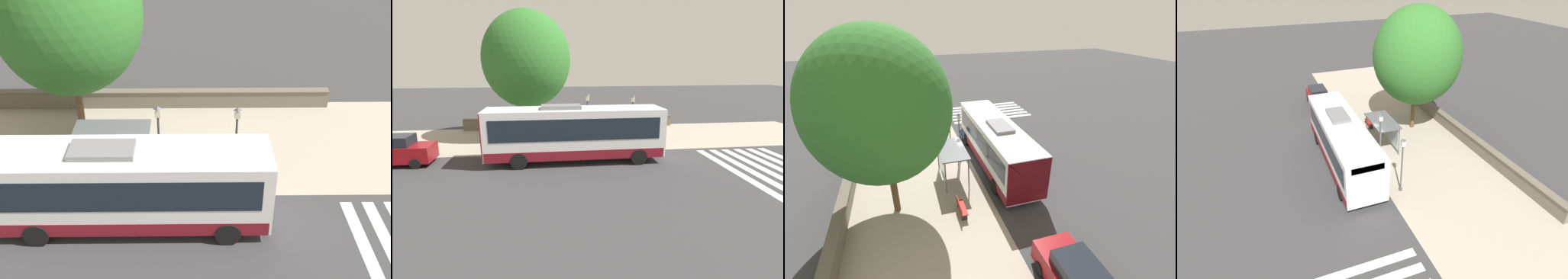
{
  "view_description": "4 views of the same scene",
  "coord_description": "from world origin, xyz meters",
  "views": [
    {
      "loc": [
        17.06,
        2.02,
        13.29
      ],
      "look_at": [
        -0.38,
        2.21,
        2.69
      ],
      "focal_mm": 45.0,
      "sensor_mm": 36.0,
      "label": 1
    },
    {
      "loc": [
        20.47,
        -1.96,
        6.2
      ],
      "look_at": [
        1.57,
        0.39,
        1.35
      ],
      "focal_mm": 28.0,
      "sensor_mm": 36.0,
      "label": 2
    },
    {
      "loc": [
        -4.56,
        -16.88,
        10.6
      ],
      "look_at": [
        0.37,
        -0.98,
        2.53
      ],
      "focal_mm": 24.0,
      "sensor_mm": 36.0,
      "label": 3
    },
    {
      "loc": [
        6.27,
        17.88,
        12.99
      ],
      "look_at": [
        -0.14,
        0.79,
        2.28
      ],
      "focal_mm": 28.0,
      "sensor_mm": 36.0,
      "label": 4
    }
  ],
  "objects": [
    {
      "name": "stone_wall",
      "position": [
        -8.55,
        0.0,
        0.54
      ],
      "size": [
        0.6,
        20.0,
        1.06
      ],
      "color": "#6B6356",
      "rests_on": "ground"
    },
    {
      "name": "ground_plane",
      "position": [
        0.0,
        0.0,
        0.0
      ],
      "size": [
        120.0,
        120.0,
        0.0
      ],
      "primitive_type": "plane",
      "color": "#353538",
      "rests_on": "ground"
    },
    {
      "name": "pedestrian",
      "position": [
        0.09,
        3.72,
        0.93
      ],
      "size": [
        0.34,
        0.22,
        1.6
      ],
      "color": "#2D3347",
      "rests_on": "ground"
    },
    {
      "name": "street_lamp_far",
      "position": [
        -0.78,
        0.65,
        2.42
      ],
      "size": [
        0.28,
        0.28,
        4.06
      ],
      "color": "#4C4C51",
      "rests_on": "ground"
    },
    {
      "name": "street_lamp_near",
      "position": [
        -0.9,
        3.97,
        2.34
      ],
      "size": [
        0.28,
        0.28,
        3.92
      ],
      "color": "#4C4C51",
      "rests_on": "ground"
    },
    {
      "name": "sidewalk_plaza",
      "position": [
        -4.5,
        0.0,
        0.01
      ],
      "size": [
        9.0,
        44.0,
        0.02
      ],
      "color": "#9E9384",
      "rests_on": "ground"
    },
    {
      "name": "bench",
      "position": [
        -2.1,
        -5.21,
        0.47
      ],
      "size": [
        0.4,
        1.44,
        0.88
      ],
      "color": "maroon",
      "rests_on": "ground"
    },
    {
      "name": "bus_shelter",
      "position": [
        -1.97,
        -1.51,
        2.01
      ],
      "size": [
        1.81,
        3.4,
        2.39
      ],
      "color": "#515459",
      "rests_on": "ground"
    },
    {
      "name": "bus",
      "position": [
        1.72,
        -0.48,
        1.88
      ],
      "size": [
        2.76,
        11.07,
        3.64
      ],
      "color": "white",
      "rests_on": "ground"
    },
    {
      "name": "shade_tree",
      "position": [
        -5.65,
        -3.75,
        6.41
      ],
      "size": [
        7.12,
        7.12,
        10.34
      ],
      "color": "brown",
      "rests_on": "ground"
    }
  ]
}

